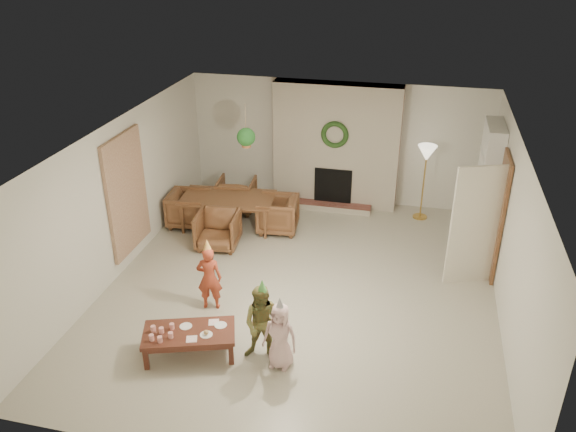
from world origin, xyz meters
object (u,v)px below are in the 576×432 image
(dining_chair_far, at_px, (237,195))
(coffee_table_top, at_px, (189,333))
(child_red, at_px, (209,278))
(child_plaid, at_px, (263,324))
(dining_chair_left, at_px, (189,209))
(dining_chair_right, at_px, (278,214))
(dining_chair_near, at_px, (218,230))
(dining_table, at_px, (228,213))
(child_pink, at_px, (280,336))

(dining_chair_far, distance_m, coffee_table_top, 4.46)
(child_red, relative_size, child_plaid, 0.93)
(dining_chair_left, relative_size, coffee_table_top, 0.61)
(dining_chair_right, xyz_separation_m, coffee_table_top, (-0.26, -3.73, 0.01))
(coffee_table_top, xyz_separation_m, child_plaid, (0.98, 0.15, 0.21))
(child_plaid, bearing_deg, dining_chair_near, 119.34)
(child_red, bearing_deg, coffee_table_top, 84.95)
(dining_chair_right, bearing_deg, dining_chair_near, -51.34)
(dining_table, height_order, dining_chair_near, dining_chair_near)
(dining_chair_far, bearing_deg, dining_chair_left, 45.00)
(dining_chair_far, xyz_separation_m, child_pink, (1.98, -4.33, 0.13))
(dining_table, xyz_separation_m, child_plaid, (1.66, -3.49, 0.24))
(coffee_table_top, height_order, child_plaid, child_plaid)
(dining_chair_right, relative_size, child_pink, 0.79)
(dining_table, xyz_separation_m, child_pink, (1.91, -3.57, 0.16))
(child_red, bearing_deg, child_pink, 131.96)
(dining_chair_far, height_order, coffee_table_top, dining_chair_far)
(dining_chair_far, xyz_separation_m, dining_chair_left, (-0.69, -0.83, 0.00))
(dining_table, distance_m, child_pink, 4.05)
(dining_table, xyz_separation_m, dining_chair_left, (-0.76, -0.07, 0.03))
(dining_chair_far, height_order, child_pink, child_pink)
(dining_chair_near, bearing_deg, dining_chair_far, 90.00)
(dining_chair_right, xyz_separation_m, child_pink, (0.96, -3.66, 0.13))
(child_pink, bearing_deg, dining_chair_right, 110.68)
(dining_chair_far, height_order, dining_chair_right, same)
(dining_chair_left, relative_size, child_red, 0.72)
(coffee_table_top, bearing_deg, dining_table, 82.14)
(dining_chair_left, height_order, dining_chair_right, same)
(child_plaid, bearing_deg, dining_chair_far, 111.28)
(child_pink, bearing_deg, dining_table, 124.10)
(child_pink, bearing_deg, coffee_table_top, -170.92)
(dining_chair_far, height_order, child_red, child_red)
(dining_chair_left, distance_m, dining_chair_right, 1.72)
(dining_table, height_order, coffee_table_top, dining_table)
(child_plaid, height_order, child_pink, child_plaid)
(dining_chair_left, distance_m, coffee_table_top, 3.85)
(dining_chair_far, relative_size, coffee_table_top, 0.61)
(dining_chair_right, bearing_deg, coffee_table_top, -9.39)
(dining_table, relative_size, dining_chair_left, 2.34)
(dining_chair_far, bearing_deg, dining_table, 90.00)
(dining_chair_near, bearing_deg, dining_chair_left, 135.00)
(coffee_table_top, bearing_deg, dining_chair_left, 93.52)
(child_plaid, bearing_deg, child_pink, -20.19)
(dining_chair_near, xyz_separation_m, dining_chair_left, (-0.83, 0.69, 0.00))
(dining_chair_near, bearing_deg, child_red, -79.47)
(dining_chair_far, height_order, dining_chair_left, same)
(coffee_table_top, bearing_deg, child_pink, -15.41)
(child_pink, bearing_deg, dining_chair_near, 129.15)
(dining_chair_left, bearing_deg, child_pink, -148.02)
(dining_table, xyz_separation_m, dining_chair_near, (0.07, -0.76, 0.03))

